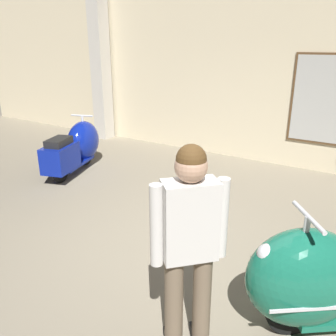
# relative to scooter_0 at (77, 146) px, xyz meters

# --- Properties ---
(ground_plane) EXTENTS (60.00, 60.00, 0.00)m
(ground_plane) POSITION_rel_scooter_0_xyz_m (2.89, -1.51, -0.47)
(ground_plane) COLOR gray
(showroom_back_wall) EXTENTS (18.00, 0.63, 3.68)m
(showroom_back_wall) POSITION_rel_scooter_0_xyz_m (2.75, 2.48, 1.37)
(showroom_back_wall) COLOR beige
(showroom_back_wall) RESTS_ON ground
(scooter_0) EXTENTS (0.98, 1.74, 1.02)m
(scooter_0) POSITION_rel_scooter_0_xyz_m (0.00, 0.00, 0.00)
(scooter_0) COLOR black
(scooter_0) RESTS_ON ground
(visitor_0) EXTENTS (0.44, 0.45, 1.72)m
(visitor_0) POSITION_rel_scooter_0_xyz_m (3.88, -2.57, 0.53)
(visitor_0) COLOR black
(visitor_0) RESTS_ON ground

